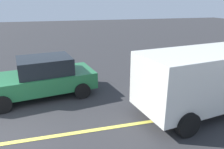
# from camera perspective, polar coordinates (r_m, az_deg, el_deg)

# --- Properties ---
(lane_marking_centre) EXTENTS (28.00, 0.16, 0.01)m
(lane_marking_centre) POSITION_cam_1_polar(r_m,az_deg,el_deg) (6.83, -2.41, -14.26)
(lane_marking_centre) COLOR #E0D14C
(white_van) EXTENTS (5.44, 2.86, 2.20)m
(white_van) POSITION_cam_1_polar(r_m,az_deg,el_deg) (8.18, 24.78, -0.51)
(white_van) COLOR silver
(white_van) RESTS_ON ground_plane
(car_green_far_lane) EXTENTS (4.53, 2.64, 1.63)m
(car_green_far_lane) POSITION_cam_1_polar(r_m,az_deg,el_deg) (9.18, -18.16, -0.65)
(car_green_far_lane) COLOR #236B3D
(car_green_far_lane) RESTS_ON ground_plane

